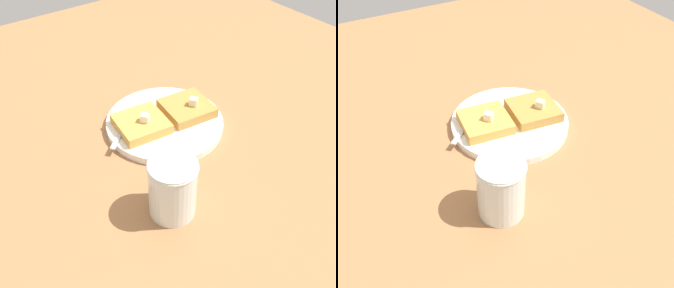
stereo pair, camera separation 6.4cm
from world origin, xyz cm
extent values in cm
cube|color=#98663E|center=(0.00, 0.00, 1.28)|extent=(117.99, 117.99, 2.56)
cylinder|color=white|center=(7.95, 6.99, 3.32)|extent=(23.15, 23.15, 1.51)
torus|color=#27506E|center=(7.95, 6.99, 3.67)|extent=(23.15, 23.15, 0.80)
cube|color=#B17F39|center=(2.89, 7.60, 5.06)|extent=(10.15, 10.08, 1.99)
cube|color=gold|center=(13.02, 6.38, 5.06)|extent=(10.15, 10.08, 1.99)
cube|color=#F2EAB4|center=(2.02, 8.59, 6.84)|extent=(2.06, 2.09, 1.56)
cube|color=#F4EDC8|center=(12.65, 7.24, 6.84)|extent=(2.07, 2.10, 1.56)
cube|color=silver|center=(16.89, 5.25, 4.25)|extent=(8.18, 7.19, 0.36)
cube|color=silver|center=(12.03, 1.08, 4.25)|extent=(3.56, 3.49, 0.36)
cube|color=silver|center=(10.28, -1.50, 4.25)|extent=(2.64, 2.33, 0.36)
cube|color=silver|center=(9.93, -1.08, 4.25)|extent=(2.64, 2.33, 0.36)
cube|color=silver|center=(9.57, -0.66, 4.25)|extent=(2.64, 2.33, 0.36)
cube|color=silver|center=(9.21, -0.24, 4.25)|extent=(2.64, 2.33, 0.36)
cylinder|color=#461A09|center=(19.34, 24.73, 5.83)|extent=(6.75, 6.75, 6.54)
cylinder|color=silver|center=(19.34, 24.73, 7.59)|extent=(7.34, 7.34, 10.05)
torus|color=silver|center=(19.34, 24.73, 12.16)|extent=(7.54, 7.54, 0.50)
camera|label=1|loc=(41.94, 54.25, 49.81)|focal=40.00mm
camera|label=2|loc=(36.54, 57.69, 49.81)|focal=40.00mm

